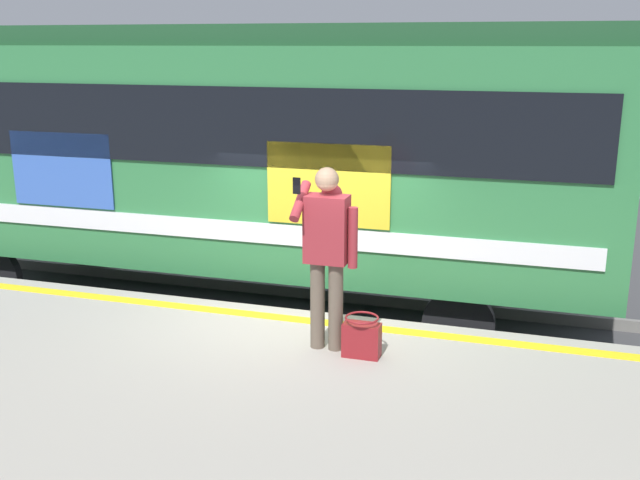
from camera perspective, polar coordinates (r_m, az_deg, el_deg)
ground_plane at (r=8.47m, az=-1.08°, el=-11.07°), size 24.08×24.08×0.00m
platform at (r=6.54m, az=-7.02°, el=-15.31°), size 15.62×4.21×0.88m
safety_line at (r=7.85m, az=-1.79°, el=-6.18°), size 15.30×0.16×0.01m
track_rail_near at (r=9.58m, az=1.36°, el=-7.34°), size 20.30×0.08×0.16m
track_rail_far at (r=10.88m, az=3.41°, el=-4.56°), size 20.30×0.08×0.16m
train_carriage at (r=10.17m, az=-6.59°, el=7.61°), size 9.98×2.93×3.78m
passenger at (r=6.83m, az=0.57°, el=-0.30°), size 0.57×0.55×1.76m
handbag at (r=6.92m, az=3.26°, el=-7.61°), size 0.35×0.32×0.40m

